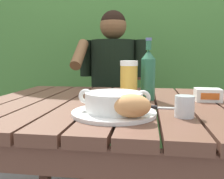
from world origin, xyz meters
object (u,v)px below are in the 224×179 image
at_px(chair_near_diner, 116,112).
at_px(person_eating, 112,84).
at_px(soup_bowl, 114,101).
at_px(water_glass_small, 184,106).
at_px(bread_roll, 132,106).
at_px(beer_bottle, 148,74).
at_px(beer_glass, 129,81).
at_px(table_knife, 156,107).
at_px(butter_tub, 208,95).
at_px(serving_plate, 114,113).

distance_m(chair_near_diner, person_eating, 0.33).
xyz_separation_m(soup_bowl, water_glass_small, (0.23, -0.00, -0.01)).
height_order(bread_roll, beer_bottle, beer_bottle).
bearing_deg(chair_near_diner, person_eating, -90.80).
distance_m(soup_bowl, beer_glass, 0.26).
relative_size(chair_near_diner, table_knife, 6.23).
height_order(person_eating, water_glass_small, person_eating).
height_order(beer_glass, water_glass_small, beer_glass).
height_order(chair_near_diner, butter_tub, chair_near_diner).
distance_m(beer_glass, water_glass_small, 0.33).
relative_size(person_eating, bread_roll, 10.93).
xyz_separation_m(bread_roll, water_glass_small, (0.16, 0.07, -0.01)).
relative_size(person_eating, serving_plate, 4.48).
bearing_deg(water_glass_small, table_knife, 125.32).
height_order(person_eating, butter_tub, person_eating).
xyz_separation_m(chair_near_diner, person_eating, (-0.00, -0.20, 0.26)).
bearing_deg(serving_plate, water_glass_small, -0.13).
bearing_deg(person_eating, serving_plate, -81.32).
relative_size(bread_roll, beer_glass, 0.66).
xyz_separation_m(water_glass_small, table_knife, (-0.08, 0.12, -0.03)).
bearing_deg(butter_tub, beer_bottle, -179.60).
bearing_deg(butter_tub, soup_bowl, -140.66).
height_order(chair_near_diner, bread_roll, chair_near_diner).
height_order(serving_plate, soup_bowl, soup_bowl).
distance_m(serving_plate, soup_bowl, 0.04).
height_order(soup_bowl, butter_tub, soup_bowl).
bearing_deg(person_eating, soup_bowl, -81.32).
bearing_deg(water_glass_small, bread_roll, -155.55).
bearing_deg(serving_plate, beer_glass, 83.37).
distance_m(bread_roll, table_knife, 0.21).
bearing_deg(person_eating, beer_glass, -75.89).
height_order(beer_glass, beer_bottle, beer_bottle).
bearing_deg(serving_plate, soup_bowl, -104.04).
distance_m(serving_plate, butter_tub, 0.47).
bearing_deg(beer_bottle, chair_near_diner, 106.58).
bearing_deg(beer_glass, water_glass_small, -52.30).
distance_m(chair_near_diner, water_glass_small, 1.24).
bearing_deg(table_knife, soup_bowl, -140.91).
xyz_separation_m(serving_plate, soup_bowl, (-0.00, -0.00, 0.04)).
distance_m(soup_bowl, table_knife, 0.19).
bearing_deg(chair_near_diner, butter_tub, -58.99).
distance_m(beer_glass, butter_tub, 0.34).
bearing_deg(beer_glass, person_eating, 104.11).
bearing_deg(serving_plate, chair_near_diner, 97.05).
distance_m(water_glass_small, table_knife, 0.15).
xyz_separation_m(bread_roll, beer_bottle, (0.05, 0.37, 0.07)).
distance_m(chair_near_diner, butter_tub, 1.03).
bearing_deg(bread_roll, beer_bottle, 82.84).
relative_size(soup_bowl, table_knife, 1.57).
relative_size(person_eating, butter_tub, 11.90).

